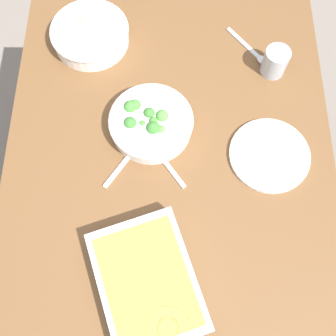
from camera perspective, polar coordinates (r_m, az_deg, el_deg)
ground_plane at (r=1.81m, az=0.00°, el=-8.61°), size 6.00×6.00×0.00m
dining_table at (r=1.19m, az=0.00°, el=-1.59°), size 1.20×0.90×0.74m
stew_bowl at (r=1.31m, az=-10.96°, el=17.86°), size 0.24×0.24×0.06m
broccoli_bowl at (r=1.13m, az=-2.61°, el=6.34°), size 0.23×0.23×0.07m
baking_dish at (r=1.00m, az=-3.12°, el=-15.61°), size 0.36×0.31×0.06m
drink_cup at (r=1.26m, az=14.53°, el=14.05°), size 0.07×0.07×0.08m
side_plate at (r=1.14m, az=13.82°, el=1.75°), size 0.22×0.22×0.01m
spoon_by_stew at (r=1.31m, az=-9.65°, el=16.03°), size 0.15×0.12×0.01m
spoon_by_broccoli at (r=1.12m, az=-5.51°, el=1.87°), size 0.16×0.11×0.01m
spoon_spare at (r=1.31m, az=11.61°, el=15.62°), size 0.15×0.13×0.01m
fork_on_table at (r=1.11m, az=-0.99°, el=1.34°), size 0.15×0.12×0.01m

